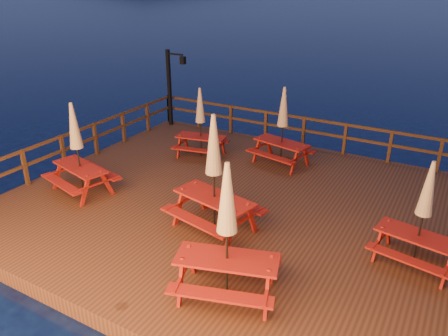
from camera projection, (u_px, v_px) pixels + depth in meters
The scene contains 11 objects.
ground at pixel (239, 216), 11.88m from camera, with size 500.00×500.00×0.00m, color black.
deck at pixel (239, 209), 11.80m from camera, with size 12.00×10.00×0.40m, color #432315.
deck_piles at pixel (238, 225), 12.00m from camera, with size 11.44×9.44×1.40m.
railing at pixel (267, 155), 12.82m from camera, with size 11.80×9.75×1.10m.
lamp_post at pixel (172, 81), 17.04m from camera, with size 0.85×0.18×3.00m.
picnic_table_0 at pixel (77, 147), 11.81m from camera, with size 2.10×1.87×2.57m.
picnic_table_1 at pixel (200, 121), 14.29m from camera, with size 1.86×1.64×2.32m.
picnic_table_2 at pixel (227, 230), 7.81m from camera, with size 2.31×2.08×2.75m.
picnic_table_3 at pixel (214, 172), 9.95m from camera, with size 2.29×2.02×2.86m.
picnic_table_4 at pixel (283, 125), 13.62m from camera, with size 2.03×1.79×2.52m.
picnic_table_5 at pixel (423, 213), 8.75m from camera, with size 1.87×1.63×2.37m.
Camera 1 is at (4.79, -9.16, 6.01)m, focal length 35.00 mm.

